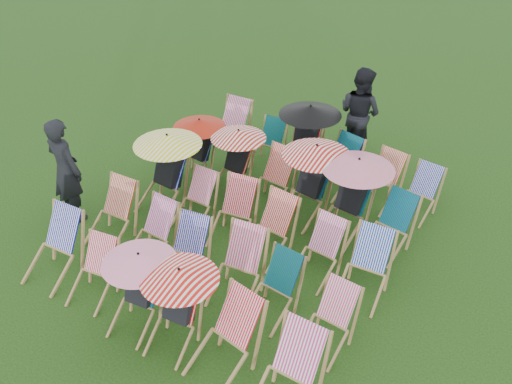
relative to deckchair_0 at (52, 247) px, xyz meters
The scene contains 33 objects.
ground 3.07m from the deckchair_0, 46.52° to the left, with size 100.00×100.00×0.00m, color #11330B.
deckchair_0 is the anchor object (origin of this frame).
deckchair_1 0.85m from the deckchair_0, ahead, with size 0.70×0.88×0.87m.
deckchair_2 1.79m from the deckchair_0, ahead, with size 1.01×1.09×1.20m.
deckchair_3 2.44m from the deckchair_0, ahead, with size 1.03×1.10×1.22m.
deckchair_4 3.22m from the deckchair_0, ahead, with size 0.81×1.03×1.03m.
deckchair_5 4.17m from the deckchair_0, ahead, with size 0.68×0.96×1.03m.
deckchair_6 1.13m from the deckchair_0, 85.82° to the left, with size 0.69×0.93×0.97m.
deckchair_7 1.47m from the deckchair_0, 49.14° to the left, with size 0.64×0.88×0.92m.
deckchair_8 2.00m from the deckchair_0, 31.27° to the left, with size 0.75×0.94×0.93m.
deckchair_9 2.84m from the deckchair_0, 24.18° to the left, with size 0.78×1.00×1.00m.
deckchair_10 3.41m from the deckchair_0, 19.17° to the left, with size 0.66×0.87×0.90m.
deckchair_11 4.27m from the deckchair_0, 13.86° to the left, with size 0.63×0.84×0.87m.
deckchair_12 2.35m from the deckchair_0, 84.45° to the left, with size 1.19×1.24×1.41m.
deckchair_13 2.43m from the deckchair_0, 67.04° to the left, with size 0.59×0.81×0.87m.
deckchair_14 2.85m from the deckchair_0, 51.75° to the left, with size 0.77×0.97×0.97m.
deckchair_15 3.32m from the deckchair_0, 41.69° to the left, with size 0.71×0.94×0.96m.
deckchair_16 4.02m from the deckchair_0, 32.87° to the left, with size 0.66×0.87×0.90m.
deckchair_17 4.69m from the deckchair_0, 27.94° to the left, with size 0.71×0.94×0.97m.
deckchair_18 3.44m from the deckchair_0, 89.09° to the left, with size 1.00×1.05×1.18m.
deckchair_19 3.59m from the deckchair_0, 75.00° to the left, with size 1.02×1.07×1.20m.
deckchair_20 3.85m from the deckchair_0, 62.75° to the left, with size 0.72×0.96×0.99m.
deckchair_21 4.27m from the deckchair_0, 54.10° to the left, with size 1.17×1.23×1.38m.
deckchair_22 4.73m from the deckchair_0, 45.98° to the left, with size 1.18×1.25×1.40m.
deckchair_23 5.25m from the deckchair_0, 39.71° to the left, with size 0.73×0.93×0.93m.
deckchair_24 4.59m from the deckchair_0, 89.96° to the left, with size 0.73×0.98×1.03m.
deckchair_25 4.69m from the deckchair_0, 78.18° to the left, with size 0.64×0.84×0.85m.
deckchair_26 4.98m from the deckchair_0, 69.40° to the left, with size 1.19×1.29×1.41m.
deckchair_27 5.15m from the deckchair_0, 60.79° to the left, with size 0.82×1.02×0.98m.
deckchair_28 5.67m from the deckchair_0, 53.10° to the left, with size 0.72×0.92×0.92m.
deckchair_29 6.14m from the deckchair_0, 48.11° to the left, with size 0.65×0.84×0.85m.
person_left 1.56m from the deckchair_0, 128.16° to the left, with size 0.70×0.46×1.91m, color black.
person_rear 6.31m from the deckchair_0, 68.40° to the left, with size 0.93×0.72×1.91m, color black.
Camera 1 is at (4.12, -6.07, 6.04)m, focal length 40.00 mm.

